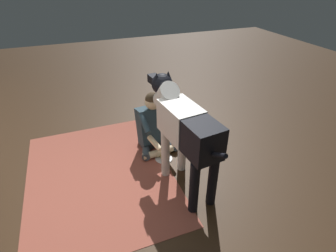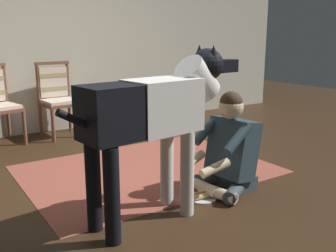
% 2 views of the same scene
% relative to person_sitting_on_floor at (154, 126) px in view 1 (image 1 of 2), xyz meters
% --- Properties ---
extents(ground_plane, '(14.65, 14.65, 0.00)m').
position_rel_person_sitting_on_floor_xyz_m(ground_plane, '(-0.59, 0.52, -0.36)').
color(ground_plane, '#332012').
extents(area_rug, '(2.35, 1.74, 0.01)m').
position_rel_person_sitting_on_floor_xyz_m(area_rug, '(-0.32, 0.84, -0.35)').
color(area_rug, brown).
rests_on(area_rug, ground).
extents(person_sitting_on_floor, '(0.68, 0.57, 0.86)m').
position_rel_person_sitting_on_floor_xyz_m(person_sitting_on_floor, '(0.00, 0.00, 0.00)').
color(person_sitting_on_floor, '#353F47').
rests_on(person_sitting_on_floor, ground).
extents(large_dog, '(1.54, 0.42, 1.25)m').
position_rel_person_sitting_on_floor_xyz_m(large_dog, '(-0.78, -0.09, 0.44)').
color(large_dog, silver).
rests_on(large_dog, ground).
extents(hot_dog_on_plate, '(0.23, 0.23, 0.06)m').
position_rel_person_sitting_on_floor_xyz_m(hot_dog_on_plate, '(-0.31, -0.04, -0.33)').
color(hot_dog_on_plate, silver).
rests_on(hot_dog_on_plate, ground).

